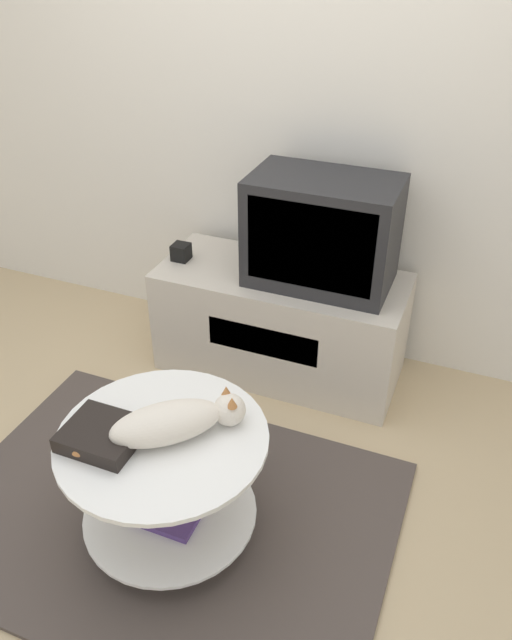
{
  "coord_description": "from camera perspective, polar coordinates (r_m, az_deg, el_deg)",
  "views": [
    {
      "loc": [
        0.94,
        -1.39,
        2.02
      ],
      "look_at": [
        0.17,
        0.51,
        0.66
      ],
      "focal_mm": 35.0,
      "sensor_mm": 36.0,
      "label": 1
    }
  ],
  "objects": [
    {
      "name": "ground_plane",
      "position": [
        2.63,
        -8.12,
        -17.24
      ],
      "size": [
        12.0,
        12.0,
        0.0
      ],
      "primitive_type": "plane",
      "color": "tan"
    },
    {
      "name": "wall_back",
      "position": [
        3.05,
        3.52,
        19.81
      ],
      "size": [
        8.0,
        0.05,
        2.6
      ],
      "color": "silver",
      "rests_on": "ground_plane"
    },
    {
      "name": "rug",
      "position": [
        2.62,
        -8.13,
        -17.1
      ],
      "size": [
        1.76,
        1.25,
        0.02
      ],
      "color": "#4C423D",
      "rests_on": "ground_plane"
    },
    {
      "name": "tv_stand",
      "position": [
        3.14,
        2.27,
        -0.26
      ],
      "size": [
        1.21,
        0.52,
        0.55
      ],
      "color": "beige",
      "rests_on": "ground_plane"
    },
    {
      "name": "tv",
      "position": [
        2.85,
        6.08,
        8.03
      ],
      "size": [
        0.66,
        0.4,
        0.5
      ],
      "color": "#232326",
      "rests_on": "tv_stand"
    },
    {
      "name": "speaker",
      "position": [
        3.14,
        -6.87,
        6.19
      ],
      "size": [
        0.08,
        0.08,
        0.08
      ],
      "color": "black",
      "rests_on": "tv_stand"
    },
    {
      "name": "coffee_table",
      "position": [
        2.32,
        -8.19,
        -13.86
      ],
      "size": [
        0.73,
        0.73,
        0.5
      ],
      "color": "#B2B2B7",
      "rests_on": "rug"
    },
    {
      "name": "dvd_box",
      "position": [
        2.18,
        -13.88,
        -10.13
      ],
      "size": [
        0.25,
        0.22,
        0.06
      ],
      "color": "black",
      "rests_on": "coffee_table"
    },
    {
      "name": "cat",
      "position": [
        2.13,
        -7.45,
        -9.19
      ],
      "size": [
        0.47,
        0.43,
        0.14
      ],
      "rotation": [
        0.0,
        0.0,
        0.73
      ],
      "color": "silver",
      "rests_on": "coffee_table"
    }
  ]
}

